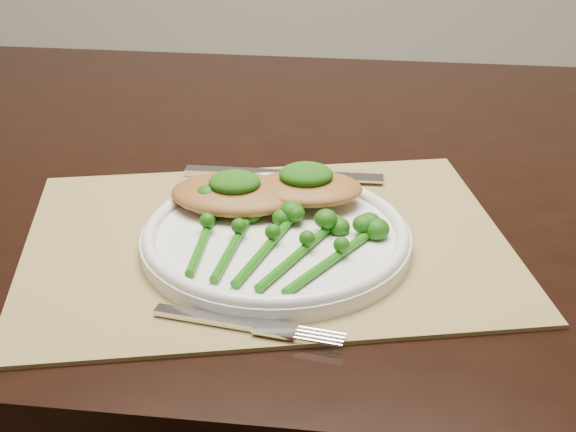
{
  "coord_description": "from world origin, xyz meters",
  "views": [
    {
      "loc": [
        0.06,
        -0.79,
        1.15
      ],
      "look_at": [
        0.04,
        -0.09,
        0.78
      ],
      "focal_mm": 50.0,
      "sensor_mm": 36.0,
      "label": 1
    }
  ],
  "objects_px": {
    "dinner_plate": "(276,236)",
    "broccolini_bundle": "(265,250)",
    "dining_table": "(290,404)",
    "chicken_fillet_left": "(235,194)",
    "placemat": "(266,242)"
  },
  "relations": [
    {
      "from": "placemat",
      "to": "dinner_plate",
      "type": "xyz_separation_m",
      "value": [
        0.01,
        -0.01,
        0.01
      ]
    },
    {
      "from": "dining_table",
      "to": "placemat",
      "type": "bearing_deg",
      "value": -90.25
    },
    {
      "from": "placemat",
      "to": "broccolini_bundle",
      "type": "bearing_deg",
      "value": -96.94
    },
    {
      "from": "placemat",
      "to": "chicken_fillet_left",
      "type": "xyz_separation_m",
      "value": [
        -0.03,
        0.04,
        0.03
      ]
    },
    {
      "from": "dinner_plate",
      "to": "chicken_fillet_left",
      "type": "height_order",
      "value": "chicken_fillet_left"
    },
    {
      "from": "dining_table",
      "to": "broccolini_bundle",
      "type": "relative_size",
      "value": 8.26
    },
    {
      "from": "dinner_plate",
      "to": "chicken_fillet_left",
      "type": "distance_m",
      "value": 0.07
    },
    {
      "from": "chicken_fillet_left",
      "to": "dining_table",
      "type": "bearing_deg",
      "value": 75.66
    },
    {
      "from": "dinner_plate",
      "to": "broccolini_bundle",
      "type": "relative_size",
      "value": 1.29
    },
    {
      "from": "dinner_plate",
      "to": "broccolini_bundle",
      "type": "bearing_deg",
      "value": -102.22
    },
    {
      "from": "placemat",
      "to": "chicken_fillet_left",
      "type": "relative_size",
      "value": 3.54
    },
    {
      "from": "placemat",
      "to": "dinner_plate",
      "type": "distance_m",
      "value": 0.02
    },
    {
      "from": "dinner_plate",
      "to": "dining_table",
      "type": "bearing_deg",
      "value": 87.5
    },
    {
      "from": "dining_table",
      "to": "dinner_plate",
      "type": "relative_size",
      "value": 6.39
    },
    {
      "from": "dining_table",
      "to": "broccolini_bundle",
      "type": "bearing_deg",
      "value": -88.64
    }
  ]
}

